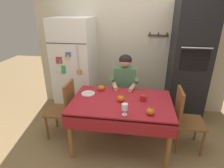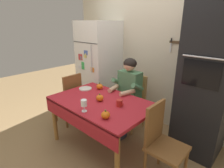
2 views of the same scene
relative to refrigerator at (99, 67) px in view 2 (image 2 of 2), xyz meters
The scene contains 15 objects.
ground_plane 1.62m from the refrigerator, 45.29° to the right, with size 10.00×10.00×0.00m, color #93754C.
back_wall_assembly 1.15m from the refrigerator, 21.32° to the left, with size 3.70×0.13×2.60m.
refrigerator is the anchor object (origin of this frame).
wall_oven 2.01m from the refrigerator, ahead, with size 0.60×0.64×2.10m.
dining_table 1.32m from the refrigerator, 42.91° to the right, with size 1.40×0.90×0.74m.
chair_behind_person 1.02m from the refrigerator, ahead, with size 0.40×0.40×0.93m.
seated_person 1.00m from the refrigerator, 16.49° to the right, with size 0.47×0.55×1.25m.
chair_left_side 0.86m from the refrigerator, 86.34° to the right, with size 0.40×0.40×0.93m.
chair_right_side 2.05m from the refrigerator, 23.13° to the right, with size 0.40×0.40×0.93m.
coffee_mug 1.50m from the refrigerator, 33.33° to the right, with size 0.11×0.08×0.09m.
wine_glass 1.59m from the refrigerator, 49.97° to the right, with size 0.07×0.07×0.15m.
pumpkin_large 1.29m from the refrigerator, 43.06° to the right, with size 0.10×0.10×0.11m.
pumpkin_medium 1.77m from the refrigerator, 41.09° to the right, with size 0.10×0.10×0.11m.
pumpkin_small 0.83m from the refrigerator, 43.09° to the right, with size 0.11×0.11×0.11m.
serving_tray 0.85m from the refrigerator, 59.20° to the right, with size 0.21×0.21×0.02m, color silver.
Camera 2 is at (1.66, -1.47, 1.77)m, focal length 28.78 mm.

